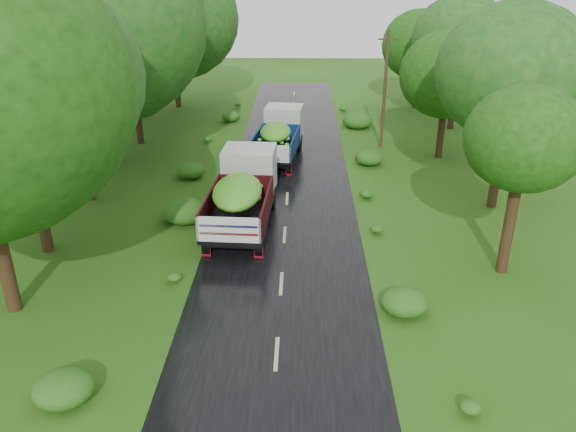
{
  "coord_description": "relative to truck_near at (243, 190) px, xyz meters",
  "views": [
    {
      "loc": [
        0.68,
        -9.53,
        10.73
      ],
      "look_at": [
        0.19,
        10.24,
        1.7
      ],
      "focal_mm": 35.0,
      "sensor_mm": 36.0,
      "label": 1
    }
  ],
  "objects": [
    {
      "name": "road",
      "position": [
        1.83,
        -8.04,
        -1.62
      ],
      "size": [
        6.5,
        80.0,
        0.02
      ],
      "primitive_type": "cube",
      "color": "black",
      "rests_on": "ground"
    },
    {
      "name": "road_lines",
      "position": [
        1.83,
        -7.04,
        -1.61
      ],
      "size": [
        0.12,
        69.6,
        0.0
      ],
      "color": "#BFB78C",
      "rests_on": "road"
    },
    {
      "name": "truck_near",
      "position": [
        0.0,
        0.0,
        0.0
      ],
      "size": [
        2.77,
        6.98,
        2.89
      ],
      "rotation": [
        0.0,
        0.0,
        -0.05
      ],
      "color": "black",
      "rests_on": "ground"
    },
    {
      "name": "truck_far",
      "position": [
        1.21,
        9.2,
        -0.12
      ],
      "size": [
        2.96,
        6.58,
        2.67
      ],
      "rotation": [
        0.0,
        0.0,
        -0.12
      ],
      "color": "black",
      "rests_on": "ground"
    },
    {
      "name": "utility_pole",
      "position": [
        7.52,
        11.57,
        2.01
      ],
      "size": [
        1.24,
        0.2,
        7.08
      ],
      "rotation": [
        0.0,
        0.0,
        0.03
      ],
      "color": "#382616",
      "rests_on": "ground"
    },
    {
      "name": "trees_left",
      "position": [
        -8.07,
        8.11,
        5.34
      ],
      "size": [
        6.98,
        33.32,
        9.96
      ],
      "color": "black",
      "rests_on": "ground"
    },
    {
      "name": "trees_right",
      "position": [
        11.58,
        10.29,
        3.82
      ],
      "size": [
        6.03,
        29.24,
        7.98
      ],
      "color": "black",
      "rests_on": "ground"
    },
    {
      "name": "shrubs",
      "position": [
        1.83,
        0.96,
        -1.28
      ],
      "size": [
        11.9,
        44.0,
        0.7
      ],
      "color": "#1C5915",
      "rests_on": "ground"
    }
  ]
}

